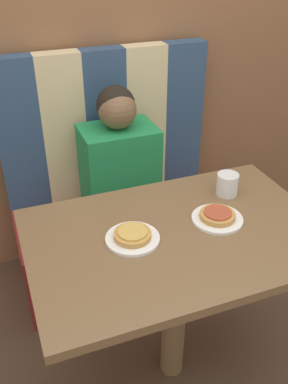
% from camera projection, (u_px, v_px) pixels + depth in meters
% --- Properties ---
extents(ground_plane, '(12.00, 12.00, 0.00)m').
position_uv_depth(ground_plane, '(171.00, 366.00, 1.94)').
color(ground_plane, '#4C3828').
extents(wall_back, '(7.00, 0.05, 2.60)m').
position_uv_depth(wall_back, '(94.00, 24.00, 2.08)').
color(wall_back, brown).
rests_on(wall_back, ground_plane).
extents(booth_seat, '(1.10, 0.55, 0.42)m').
position_uv_depth(booth_seat, '(122.00, 240.00, 2.38)').
color(booth_seat, maroon).
rests_on(booth_seat, ground_plane).
extents(booth_backrest, '(1.10, 0.10, 0.78)m').
position_uv_depth(booth_backrest, '(105.00, 125.00, 2.25)').
color(booth_backrest, navy).
rests_on(booth_backrest, booth_seat).
extents(dining_table, '(1.08, 0.72, 0.76)m').
position_uv_depth(dining_table, '(177.00, 253.00, 1.59)').
color(dining_table, brown).
rests_on(dining_table, ground_plane).
extents(person, '(0.36, 0.26, 0.66)m').
position_uv_depth(person, '(119.00, 158.00, 2.11)').
color(person, '#1E8447').
rests_on(person, booth_seat).
extents(plate_left, '(0.19, 0.19, 0.01)m').
position_uv_depth(plate_left, '(133.00, 239.00, 1.50)').
color(plate_left, white).
rests_on(plate_left, dining_table).
extents(plate_right, '(0.19, 0.19, 0.01)m').
position_uv_depth(plate_right, '(217.00, 219.00, 1.60)').
color(plate_right, white).
rests_on(plate_right, dining_table).
extents(pizza_left, '(0.13, 0.13, 0.03)m').
position_uv_depth(pizza_left, '(132.00, 234.00, 1.49)').
color(pizza_left, '#C68E47').
rests_on(pizza_left, plate_left).
extents(pizza_right, '(0.13, 0.13, 0.03)m').
position_uv_depth(pizza_right, '(218.00, 215.00, 1.59)').
color(pizza_right, '#C68E47').
rests_on(pizza_right, plate_right).
extents(drinking_cup, '(0.09, 0.09, 0.09)m').
position_uv_depth(drinking_cup, '(227.00, 184.00, 1.74)').
color(drinking_cup, silver).
rests_on(drinking_cup, dining_table).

